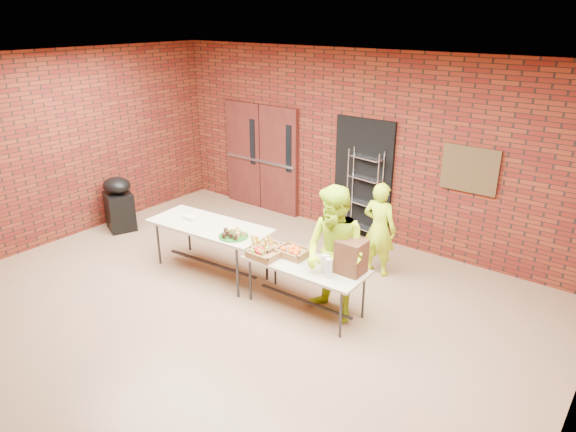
% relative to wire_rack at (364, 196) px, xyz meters
% --- Properties ---
extents(room, '(8.08, 7.08, 3.28)m').
position_rel_wire_rack_xyz_m(room, '(-0.22, -3.32, 0.79)').
color(room, '#8C6A4C').
rests_on(room, ground).
extents(double_doors, '(1.78, 0.12, 2.10)m').
position_rel_wire_rack_xyz_m(double_doors, '(-2.42, 0.12, 0.25)').
color(double_doors, '#4A1D15').
rests_on(double_doors, room).
extents(dark_doorway, '(1.10, 0.06, 2.10)m').
position_rel_wire_rack_xyz_m(dark_doorway, '(-0.12, 0.14, 0.24)').
color(dark_doorway, black).
rests_on(dark_doorway, room).
extents(bronze_plaque, '(0.85, 0.04, 0.70)m').
position_rel_wire_rack_xyz_m(bronze_plaque, '(1.68, 0.13, 0.74)').
color(bronze_plaque, '#44331B').
rests_on(bronze_plaque, room).
extents(wire_rack, '(0.62, 0.29, 1.61)m').
position_rel_wire_rack_xyz_m(wire_rack, '(0.00, 0.00, 0.00)').
color(wire_rack, '#B9BAC0').
rests_on(wire_rack, room).
extents(table_left, '(1.96, 0.95, 0.78)m').
position_rel_wire_rack_xyz_m(table_left, '(-1.22, -2.48, -0.09)').
color(table_left, tan).
rests_on(table_left, room).
extents(table_right, '(1.67, 0.73, 0.68)m').
position_rel_wire_rack_xyz_m(table_right, '(0.54, -2.47, -0.18)').
color(table_right, tan).
rests_on(table_right, room).
extents(basket_bananas, '(0.42, 0.33, 0.13)m').
position_rel_wire_rack_xyz_m(basket_bananas, '(-0.16, -2.50, -0.07)').
color(basket_bananas, olive).
rests_on(basket_bananas, table_right).
extents(basket_oranges, '(0.42, 0.32, 0.13)m').
position_rel_wire_rack_xyz_m(basket_oranges, '(0.26, -2.39, -0.07)').
color(basket_oranges, olive).
rests_on(basket_oranges, table_right).
extents(basket_apples, '(0.40, 0.31, 0.12)m').
position_rel_wire_rack_xyz_m(basket_apples, '(-0.00, -2.67, -0.07)').
color(basket_apples, olive).
rests_on(basket_apples, table_right).
extents(muffin_tray, '(0.42, 0.42, 0.11)m').
position_rel_wire_rack_xyz_m(muffin_tray, '(-0.63, -2.58, 0.02)').
color(muffin_tray, '#165416').
rests_on(muffin_tray, table_left).
extents(napkin_box, '(0.19, 0.12, 0.06)m').
position_rel_wire_rack_xyz_m(napkin_box, '(-1.59, -2.52, 0.01)').
color(napkin_box, silver).
rests_on(napkin_box, table_left).
extents(coffee_dispenser, '(0.34, 0.30, 0.44)m').
position_rel_wire_rack_xyz_m(coffee_dispenser, '(1.14, -2.32, 0.09)').
color(coffee_dispenser, '#512F1B').
rests_on(coffee_dispenser, table_right).
extents(cup_stack_front, '(0.08, 0.08, 0.25)m').
position_rel_wire_rack_xyz_m(cup_stack_front, '(0.88, -2.54, -0.00)').
color(cup_stack_front, silver).
rests_on(cup_stack_front, table_right).
extents(cup_stack_mid, '(0.09, 0.09, 0.26)m').
position_rel_wire_rack_xyz_m(cup_stack_mid, '(0.99, -2.60, 0.00)').
color(cup_stack_mid, silver).
rests_on(cup_stack_mid, table_right).
extents(cup_stack_back, '(0.07, 0.07, 0.22)m').
position_rel_wire_rack_xyz_m(cup_stack_back, '(0.88, -2.48, -0.02)').
color(cup_stack_back, silver).
rests_on(cup_stack_back, table_right).
extents(covered_grill, '(0.67, 0.63, 0.99)m').
position_rel_wire_rack_xyz_m(covered_grill, '(-3.75, -2.31, -0.31)').
color(covered_grill, black).
rests_on(covered_grill, room).
extents(volunteer_woman, '(0.53, 0.35, 1.45)m').
position_rel_wire_rack_xyz_m(volunteer_woman, '(0.81, -0.96, -0.08)').
color(volunteer_woman, '#B4E119').
rests_on(volunteer_woman, room).
extents(volunteer_man, '(0.96, 0.80, 1.79)m').
position_rel_wire_rack_xyz_m(volunteer_man, '(0.94, -2.39, 0.09)').
color(volunteer_man, '#B4E119').
rests_on(volunteer_man, room).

